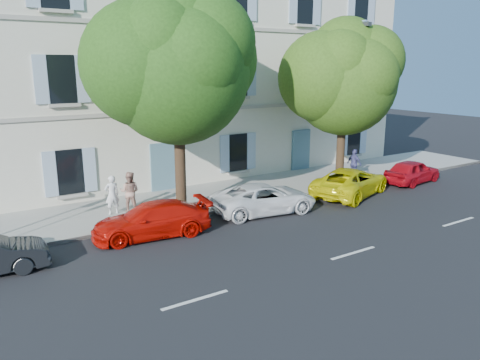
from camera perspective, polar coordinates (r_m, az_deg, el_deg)
ground at (r=19.19m, az=4.99°, el=-4.99°), size 90.00×90.00×0.00m
sidewalk at (r=22.68m, az=-1.91°, el=-1.79°), size 36.00×4.50×0.15m
kerb at (r=20.92m, az=1.16°, el=-3.12°), size 36.00×0.16×0.16m
building at (r=26.95m, az=-8.50°, el=13.29°), size 28.00×7.00×12.00m
car_red_coupe at (r=17.58m, az=-10.71°, el=-4.79°), size 4.56×2.36×1.26m
car_white_coupe at (r=20.04m, az=3.00°, el=-2.25°), size 4.83×2.78×1.27m
car_yellow_supercar at (r=23.26m, az=13.32°, el=-0.23°), size 5.36×3.77×1.36m
car_red_hatchback at (r=26.73m, az=20.26°, el=0.99°), size 3.92×1.99×1.28m
tree_left at (r=19.09m, az=-7.65°, el=12.86°), size 5.76×5.76×8.92m
tree_right at (r=24.34m, az=12.57°, el=11.46°), size 5.22×5.22×8.05m
street_lamp at (r=24.32m, az=12.44°, el=10.07°), size 0.27×1.71×8.07m
pedestrian_a at (r=20.03m, az=-15.33°, el=-1.74°), size 0.60×0.40×1.64m
pedestrian_b at (r=20.16m, az=-13.29°, el=-1.41°), size 1.06×1.02×1.72m
pedestrian_c at (r=26.18m, az=13.76°, el=1.92°), size 0.44×0.96×1.62m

